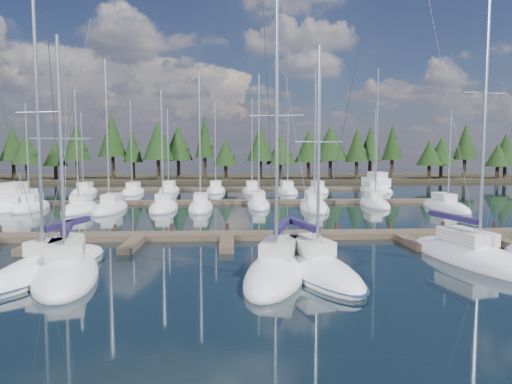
{
  "coord_description": "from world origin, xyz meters",
  "views": [
    {
      "loc": [
        0.3,
        -13.69,
        6.0
      ],
      "look_at": [
        2.25,
        22.0,
        2.91
      ],
      "focal_mm": 32.0,
      "sensor_mm": 36.0,
      "label": 1
    }
  ],
  "objects": [
    {
      "name": "front_sailboat_4",
      "position": [
        4.37,
        8.46,
        0.27
      ],
      "size": [
        5.17,
        9.91,
        11.82
      ],
      "color": "white",
      "rests_on": "ground"
    },
    {
      "name": "front_sailboat_5",
      "position": [
        13.53,
        10.33,
        0.3
      ],
      "size": [
        4.78,
        10.48,
        16.54
      ],
      "color": "white",
      "rests_on": "ground"
    },
    {
      "name": "front_sailboat_2",
      "position": [
        -7.61,
        8.18,
        0.28
      ],
      "size": [
        4.9,
        8.74,
        12.08
      ],
      "color": "white",
      "rests_on": "ground"
    },
    {
      "name": "tree_line",
      "position": [
        -1.67,
        80.22,
        7.33
      ],
      "size": [
        185.02,
        11.38,
        13.44
      ],
      "color": "black",
      "rests_on": "far_shore"
    },
    {
      "name": "main_dock",
      "position": [
        0.0,
        17.36,
        0.2
      ],
      "size": [
        44.0,
        6.13,
        0.9
      ],
      "color": "brown",
      "rests_on": "ground"
    },
    {
      "name": "motor_yacht_right",
      "position": [
        22.93,
        56.41,
        0.54
      ],
      "size": [
        4.42,
        10.24,
        4.97
      ],
      "color": "white",
      "rests_on": "ground"
    },
    {
      "name": "ground",
      "position": [
        0.0,
        30.0,
        0.0
      ],
      "size": [
        260.0,
        260.0,
        0.0
      ],
      "primitive_type": "plane",
      "color": "black",
      "rests_on": "ground"
    },
    {
      "name": "back_docks",
      "position": [
        0.0,
        49.58,
        0.2
      ],
      "size": [
        50.0,
        21.8,
        0.4
      ],
      "color": "brown",
      "rests_on": "ground"
    },
    {
      "name": "far_shore",
      "position": [
        0.0,
        90.0,
        0.3
      ],
      "size": [
        220.0,
        30.0,
        0.6
      ],
      "primitive_type": "cube",
      "color": "#2E2819",
      "rests_on": "ground"
    },
    {
      "name": "back_sailboat_rows",
      "position": [
        0.47,
        44.53,
        0.27
      ],
      "size": [
        46.86,
        32.95,
        16.13
      ],
      "color": "white",
      "rests_on": "ground"
    },
    {
      "name": "front_sailboat_1",
      "position": [
        -8.77,
        9.25,
        0.29
      ],
      "size": [
        4.97,
        10.1,
        14.39
      ],
      "color": "white",
      "rests_on": "ground"
    },
    {
      "name": "motor_yacht_left",
      "position": [
        -22.82,
        36.39,
        0.51
      ],
      "size": [
        3.42,
        9.42,
        4.67
      ],
      "color": "white",
      "rests_on": "ground"
    },
    {
      "name": "front_sailboat_3",
      "position": [
        2.56,
        8.05,
        0.29
      ],
      "size": [
        5.01,
        9.33,
        14.02
      ],
      "color": "white",
      "rests_on": "ground"
    }
  ]
}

